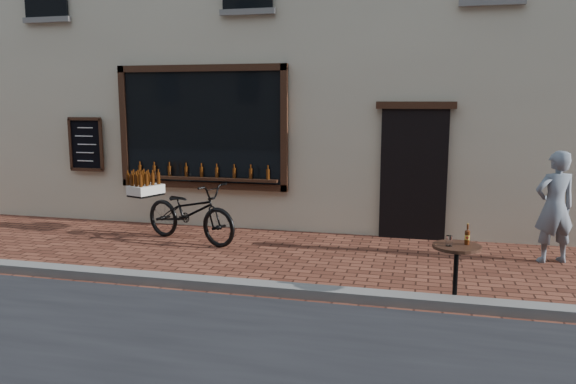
# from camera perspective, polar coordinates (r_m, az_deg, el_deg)

# --- Properties ---
(ground) EXTENTS (90.00, 90.00, 0.00)m
(ground) POSITION_cam_1_polar(r_m,az_deg,el_deg) (6.91, -4.74, -10.53)
(ground) COLOR #502619
(ground) RESTS_ON ground
(kerb) EXTENTS (90.00, 0.25, 0.12)m
(kerb) POSITION_cam_1_polar(r_m,az_deg,el_deg) (7.07, -4.22, -9.55)
(kerb) COLOR slate
(kerb) RESTS_ON ground
(cargo_bicycle) EXTENTS (2.33, 1.35, 1.08)m
(cargo_bicycle) POSITION_cam_1_polar(r_m,az_deg,el_deg) (9.50, -10.08, -1.92)
(cargo_bicycle) COLOR black
(cargo_bicycle) RESTS_ON ground
(bistro_table) EXTENTS (0.55, 0.55, 0.95)m
(bistro_table) POSITION_cam_1_polar(r_m,az_deg,el_deg) (6.76, 16.74, -6.85)
(bistro_table) COLOR black
(bistro_table) RESTS_ON ground
(pedestrian) EXTENTS (0.69, 0.57, 1.64)m
(pedestrian) POSITION_cam_1_polar(r_m,az_deg,el_deg) (8.96, 25.46, -1.39)
(pedestrian) COLOR slate
(pedestrian) RESTS_ON ground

